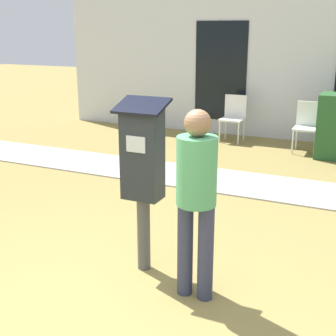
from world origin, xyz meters
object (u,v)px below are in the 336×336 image
object	(u,v)px
parking_meter	(143,164)
outdoor_chair_middle	(308,123)
person_standing	(196,191)
outdoor_chair_left	(234,114)

from	to	relation	value
parking_meter	outdoor_chair_middle	size ratio (longest dim) A/B	1.77
person_standing	outdoor_chair_middle	bearing A→B (deg)	97.82
parking_meter	outdoor_chair_left	xyz separation A→B (m)	(-0.79, 5.35, -0.49)
outdoor_chair_left	person_standing	bearing A→B (deg)	-73.94
parking_meter	outdoor_chair_left	size ratio (longest dim) A/B	1.77
person_standing	outdoor_chair_left	bearing A→B (deg)	112.56
parking_meter	outdoor_chair_middle	world-z (taller)	parking_meter
outdoor_chair_left	outdoor_chair_middle	world-z (taller)	same
parking_meter	outdoor_chair_left	distance (m)	5.43
person_standing	outdoor_chair_middle	world-z (taller)	person_standing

